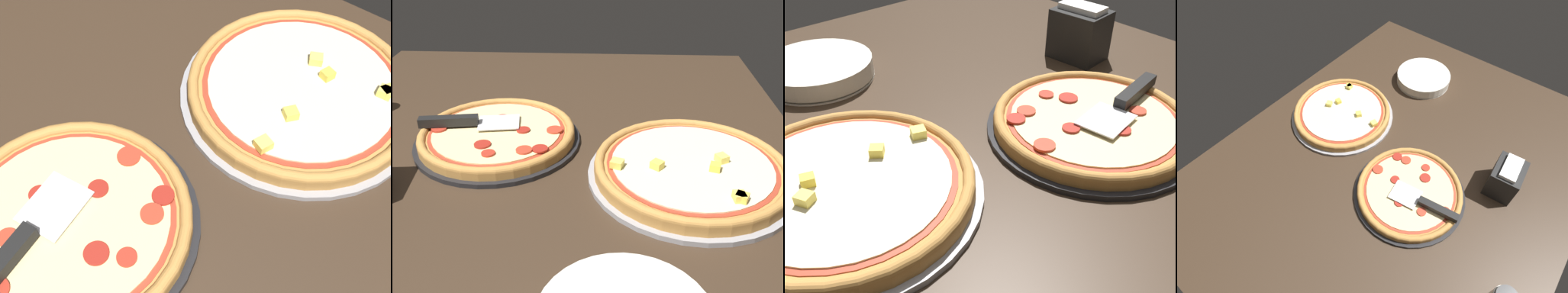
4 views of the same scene
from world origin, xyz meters
TOP-DOWN VIEW (x-y plane):
  - ground_plane at (0.00, 0.00)cm, footprint 141.24×114.17cm
  - pizza_pan_front at (-8.54, -9.91)cm, footprint 35.86×35.86cm
  - pizza_front at (-8.52, -9.90)cm, footprint 33.71×33.71cm
  - pizza_pan_back at (3.72, 30.10)cm, footprint 39.41×39.41cm
  - pizza_back at (3.74, 30.10)cm, footprint 37.04×37.04cm
  - serving_spatula at (-9.88, -18.40)cm, footprint 8.27×22.02cm
  - plate_stack at (40.79, 16.65)cm, footprint 22.48×22.48cm
  - napkin_holder at (12.35, -31.82)cm, footprint 11.94×9.78cm

SIDE VIEW (x-z plane):
  - ground_plane at x=0.00cm, z-range -3.60..0.00cm
  - pizza_pan_front at x=-8.54cm, z-range 0.00..1.00cm
  - pizza_pan_back at x=3.72cm, z-range 0.00..1.00cm
  - plate_stack at x=40.79cm, z-range 0.00..4.20cm
  - pizza_front at x=-8.52cm, z-range 1.04..3.57cm
  - pizza_back at x=3.74cm, z-range 0.64..4.47cm
  - serving_spatula at x=-9.88cm, z-range 3.35..5.35cm
  - napkin_holder at x=12.35cm, z-range -0.30..11.72cm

